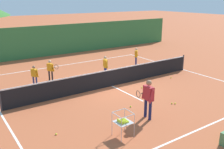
{
  "coord_description": "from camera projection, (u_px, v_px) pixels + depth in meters",
  "views": [
    {
      "loc": [
        -7.51,
        -11.02,
        4.73
      ],
      "look_at": [
        -0.25,
        -0.36,
        0.8
      ],
      "focal_mm": 40.83,
      "sensor_mm": 36.0,
      "label": 1
    }
  ],
  "objects": [
    {
      "name": "student_0",
      "position": [
        34.0,
        74.0,
        13.81
      ],
      "size": [
        0.34,
        0.49,
        1.2
      ],
      "color": "navy",
      "rests_on": "ground"
    },
    {
      "name": "student_3",
      "position": [
        136.0,
        55.0,
        18.24
      ],
      "size": [
        0.48,
        0.43,
        1.27
      ],
      "color": "navy",
      "rests_on": "ground"
    },
    {
      "name": "tennis_ball_2",
      "position": [
        171.0,
        78.0,
        15.49
      ],
      "size": [
        0.07,
        0.07,
        0.07
      ],
      "primitive_type": "sphere",
      "color": "yellow",
      "rests_on": "ground"
    },
    {
      "name": "line_sideline_east",
      "position": [
        183.0,
        70.0,
        17.3
      ],
      "size": [
        0.08,
        11.54,
        0.01
      ],
      "primitive_type": "cube",
      "color": "white",
      "rests_on": "ground"
    },
    {
      "name": "instructor",
      "position": [
        148.0,
        96.0,
        10.1
      ],
      "size": [
        0.43,
        0.78,
        1.63
      ],
      "color": "#191E4C",
      "rests_on": "ground"
    },
    {
      "name": "line_baseline_far",
      "position": [
        68.0,
        64.0,
        18.64
      ],
      "size": [
        11.76,
        0.08,
        0.01
      ],
      "primitive_type": "cube",
      "color": "white",
      "rests_on": "ground"
    },
    {
      "name": "tennis_ball_1",
      "position": [
        172.0,
        103.0,
        11.75
      ],
      "size": [
        0.07,
        0.07,
        0.07
      ],
      "primitive_type": "sphere",
      "color": "yellow",
      "rests_on": "ground"
    },
    {
      "name": "ball_cart",
      "position": [
        123.0,
        121.0,
        8.86
      ],
      "size": [
        0.58,
        0.58,
        0.9
      ],
      "color": "#B7B7BC",
      "rests_on": "ground"
    },
    {
      "name": "tennis_net",
      "position": [
        112.0,
        77.0,
        13.99
      ],
      "size": [
        11.65,
        0.08,
        1.05
      ],
      "color": "#333338",
      "rests_on": "ground"
    },
    {
      "name": "line_baseline_near",
      "position": [
        200.0,
        129.0,
        9.52
      ],
      "size": [
        11.76,
        0.08,
        0.01
      ],
      "primitive_type": "cube",
      "color": "white",
      "rests_on": "ground"
    },
    {
      "name": "tennis_ball_3",
      "position": [
        56.0,
        134.0,
        9.11
      ],
      "size": [
        0.07,
        0.07,
        0.07
      ],
      "primitive_type": "sphere",
      "color": "yellow",
      "rests_on": "ground"
    },
    {
      "name": "tennis_ball_5",
      "position": [
        131.0,
        106.0,
        11.41
      ],
      "size": [
        0.07,
        0.07,
        0.07
      ],
      "primitive_type": "sphere",
      "color": "yellow",
      "rests_on": "ground"
    },
    {
      "name": "line_service_center",
      "position": [
        112.0,
        86.0,
        14.13
      ],
      "size": [
        0.08,
        5.23,
        0.01
      ],
      "primitive_type": "cube",
      "color": "white",
      "rests_on": "ground"
    },
    {
      "name": "windscreen_fence",
      "position": [
        49.0,
        41.0,
        21.06
      ],
      "size": [
        25.86,
        0.08,
        2.54
      ],
      "primitive_type": "cube",
      "color": "#33753D",
      "rests_on": "ground"
    },
    {
      "name": "tennis_ball_4",
      "position": [
        175.0,
        103.0,
        11.73
      ],
      "size": [
        0.07,
        0.07,
        0.07
      ],
      "primitive_type": "sphere",
      "color": "yellow",
      "rests_on": "ground"
    },
    {
      "name": "line_sideline_west",
      "position": [
        0.0,
        112.0,
        10.97
      ],
      "size": [
        0.08,
        11.54,
        0.01
      ],
      "primitive_type": "cube",
      "color": "white",
      "rests_on": "ground"
    },
    {
      "name": "student_2",
      "position": [
        105.0,
        65.0,
        15.36
      ],
      "size": [
        0.37,
        0.55,
        1.35
      ],
      "color": "navy",
      "rests_on": "ground"
    },
    {
      "name": "ground_plane",
      "position": [
        112.0,
        86.0,
        14.13
      ],
      "size": [
        120.0,
        120.0,
        0.0
      ],
      "primitive_type": "plane",
      "color": "#B25633"
    },
    {
      "name": "student_1",
      "position": [
        51.0,
        69.0,
        14.8
      ],
      "size": [
        0.59,
        0.51,
        1.24
      ],
      "color": "black",
      "rests_on": "ground"
    },
    {
      "name": "tennis_ball_0",
      "position": [
        142.0,
        88.0,
        13.79
      ],
      "size": [
        0.07,
        0.07,
        0.07
      ],
      "primitive_type": "sphere",
      "color": "yellow",
      "rests_on": "ground"
    }
  ]
}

